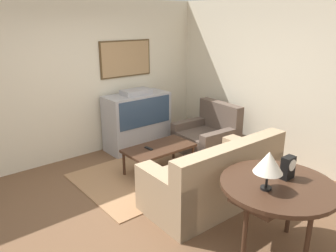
# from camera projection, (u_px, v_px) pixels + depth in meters

# --- Properties ---
(ground_plane) EXTENTS (12.00, 12.00, 0.00)m
(ground_plane) POSITION_uv_depth(u_px,v_px,m) (148.00, 204.00, 4.39)
(ground_plane) COLOR brown
(wall_back) EXTENTS (12.00, 0.10, 2.70)m
(wall_back) POSITION_uv_depth(u_px,v_px,m) (73.00, 81.00, 5.54)
(wall_back) COLOR beige
(wall_back) RESTS_ON ground_plane
(wall_right) EXTENTS (0.06, 12.00, 2.70)m
(wall_right) POSITION_uv_depth(u_px,v_px,m) (271.00, 81.00, 5.56)
(wall_right) COLOR beige
(wall_right) RESTS_ON ground_plane
(area_rug) EXTENTS (2.36, 1.68, 0.01)m
(area_rug) POSITION_uv_depth(u_px,v_px,m) (155.00, 172.00, 5.28)
(area_rug) COLOR #99704C
(area_rug) RESTS_ON ground_plane
(tv) EXTENTS (1.21, 0.56, 1.13)m
(tv) POSITION_uv_depth(u_px,v_px,m) (137.00, 121.00, 6.16)
(tv) COLOR #9E9EA3
(tv) RESTS_ON ground_plane
(couch) EXTENTS (1.86, 0.96, 0.93)m
(couch) POSITION_uv_depth(u_px,v_px,m) (214.00, 180.00, 4.34)
(couch) COLOR #9E8466
(couch) RESTS_ON ground_plane
(armchair) EXTENTS (0.95, 1.02, 0.89)m
(armchair) POSITION_uv_depth(u_px,v_px,m) (208.00, 137.00, 6.05)
(armchair) COLOR brown
(armchair) RESTS_ON ground_plane
(coffee_table) EXTENTS (1.12, 0.59, 0.43)m
(coffee_table) POSITION_uv_depth(u_px,v_px,m) (159.00, 149.00, 5.20)
(coffee_table) COLOR #3D2619
(coffee_table) RESTS_ON ground_plane
(console_table) EXTENTS (1.16, 1.16, 0.79)m
(console_table) POSITION_uv_depth(u_px,v_px,m) (278.00, 189.00, 3.30)
(console_table) COLOR #3D2619
(console_table) RESTS_ON ground_plane
(table_lamp) EXTENTS (0.28, 0.28, 0.39)m
(table_lamp) POSITION_uv_depth(u_px,v_px,m) (269.00, 163.00, 3.08)
(table_lamp) COLOR black
(table_lamp) RESTS_ON console_table
(mantel_clock) EXTENTS (0.15, 0.10, 0.24)m
(mantel_clock) POSITION_uv_depth(u_px,v_px,m) (288.00, 168.00, 3.35)
(mantel_clock) COLOR black
(mantel_clock) RESTS_ON console_table
(remote) EXTENTS (0.05, 0.16, 0.02)m
(remote) POSITION_uv_depth(u_px,v_px,m) (149.00, 148.00, 5.10)
(remote) COLOR black
(remote) RESTS_ON coffee_table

